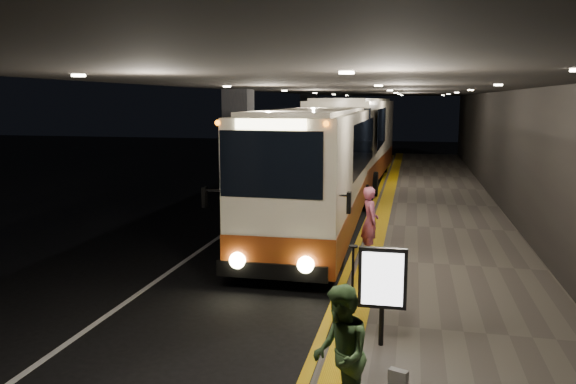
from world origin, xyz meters
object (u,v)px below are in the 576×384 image
(coach_second, at_px, (356,144))
(passenger_boarding, at_px, (370,222))
(stanchion_post, at_px, (353,276))
(bag_polka, at_px, (398,381))
(info_sign, at_px, (383,280))
(passenger_waiting_green, at_px, (341,355))
(coach_main, at_px, (318,176))
(coach_third, at_px, (373,133))

(coach_second, relative_size, passenger_boarding, 7.27)
(coach_second, relative_size, stanchion_post, 11.01)
(coach_second, distance_m, bag_polka, 20.91)
(info_sign, distance_m, stanchion_post, 1.88)
(passenger_boarding, relative_size, stanchion_post, 1.51)
(passenger_waiting_green, bearing_deg, stanchion_post, 171.83)
(passenger_waiting_green, bearing_deg, coach_main, 178.96)
(info_sign, bearing_deg, stanchion_post, 109.92)
(coach_third, xyz_separation_m, passenger_waiting_green, (2.17, -36.42, -0.64))
(coach_second, height_order, bag_polka, coach_second)
(coach_main, distance_m, passenger_boarding, 3.43)
(coach_third, distance_m, info_sign, 34.22)
(coach_third, xyz_separation_m, bag_polka, (2.86, -35.56, -1.35))
(coach_third, bearing_deg, info_sign, -89.24)
(coach_main, height_order, coach_second, coach_second)
(passenger_boarding, xyz_separation_m, passenger_waiting_green, (0.22, -7.59, -0.03))
(bag_polka, relative_size, stanchion_post, 0.27)
(stanchion_post, bearing_deg, bag_polka, -73.01)
(coach_second, height_order, passenger_boarding, coach_second)
(coach_third, height_order, stanchion_post, coach_third)
(passenger_waiting_green, relative_size, bag_polka, 5.53)
(coach_third, distance_m, stanchion_post, 32.50)
(coach_main, xyz_separation_m, info_sign, (2.40, -8.11, -0.54))
(coach_third, bearing_deg, coach_main, -93.18)
(coach_main, height_order, passenger_boarding, coach_main)
(passenger_boarding, distance_m, info_sign, 5.33)
(coach_third, bearing_deg, coach_second, -92.84)
(coach_second, distance_m, coach_third, 14.89)
(passenger_boarding, bearing_deg, coach_second, -8.57)
(coach_third, bearing_deg, stanchion_post, -90.15)
(coach_main, distance_m, stanchion_post, 6.74)
(coach_main, distance_m, info_sign, 8.48)
(coach_third, xyz_separation_m, stanchion_post, (1.90, -32.43, -0.92))
(bag_polka, xyz_separation_m, info_sign, (-0.31, 1.43, 0.93))
(coach_main, bearing_deg, coach_second, 88.72)
(coach_third, relative_size, info_sign, 6.84)
(coach_second, relative_size, coach_third, 1.16)
(coach_third, bearing_deg, passenger_waiting_green, -90.10)
(coach_main, distance_m, coach_second, 11.13)
(passenger_waiting_green, xyz_separation_m, stanchion_post, (-0.27, 3.99, -0.28))
(passenger_waiting_green, bearing_deg, bag_polka, 129.51)
(coach_third, relative_size, passenger_waiting_green, 6.43)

